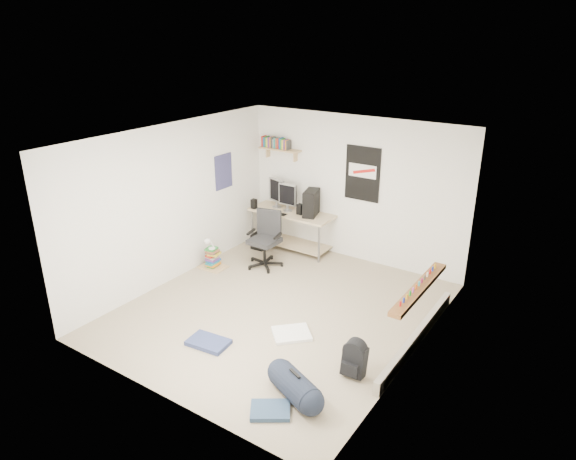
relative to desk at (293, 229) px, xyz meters
The scene contains 26 objects.
floor 2.30m from the desk, 61.75° to the right, with size 4.00×4.50×0.01m, color gray.
ceiling 3.12m from the desk, 61.75° to the right, with size 4.00×4.50×0.01m, color white.
back_wall 1.42m from the desk, 13.35° to the left, with size 4.00×0.01×2.50m, color silver.
left_wall 2.38m from the desk, 114.95° to the right, with size 0.01×4.50×2.50m, color silver.
right_wall 3.78m from the desk, 33.00° to the right, with size 0.01×4.50×2.50m, color silver.
desk is the anchor object (origin of this frame).
monitor_left 0.66m from the desk, behind, with size 0.39×0.10×0.43m, color #98989D.
monitor_right 0.55m from the desk, 144.37° to the right, with size 0.36×0.09×0.39m, color #A9A8AD.
pc_tower 0.69m from the desk, ahead, with size 0.21×0.44×0.46m, color black.
keyboard 0.48m from the desk, 120.87° to the right, with size 0.36×0.13×0.02m, color black.
speaker_left 0.85m from the desk, 158.10° to the right, with size 0.09×0.09×0.18m, color black.
speaker_right 0.49m from the desk, 20.33° to the right, with size 0.10×0.10×0.20m, color black.
office_chair 0.93m from the desk, 88.40° to the right, with size 0.63×0.63×0.97m, color #232325.
wall_shelf 1.47m from the desk, 159.55° to the left, with size 0.80×0.22×0.24m, color tan.
poster_back_wall 1.72m from the desk, 10.64° to the left, with size 0.62×0.03×0.92m, color black.
poster_left_wall 1.66m from the desk, 138.69° to the right, with size 0.02×0.42×0.60m, color navy.
window 3.64m from the desk, 29.34° to the right, with size 0.10×1.50×1.26m, color brown.
baseboard_heater 3.48m from the desk, 29.30° to the right, with size 0.08×2.50×0.18m, color #B7B2A8.
backpack 3.82m from the desk, 45.94° to the right, with size 0.27×0.22×0.36m, color black.
duffel_bag 4.16m from the desk, 56.46° to the right, with size 0.31×0.31×0.60m, color black.
tshirt 2.93m from the desk, 57.11° to the right, with size 0.49×0.41×0.04m, color silver.
jeans_a 3.34m from the desk, 75.92° to the right, with size 0.53×0.34×0.06m, color navy.
jeans_b 4.40m from the desk, 59.91° to the right, with size 0.42×0.31×0.05m, color navy.
book_stack 1.62m from the desk, 114.87° to the right, with size 0.40×0.33×0.27m, color brown.
desk_lamp 1.62m from the desk, 113.93° to the right, with size 0.11×0.18×0.18m, color white.
subwoofer 0.66m from the desk, 144.50° to the right, with size 0.25×0.25×0.28m, color black.
Camera 1 is at (3.70, -5.32, 3.81)m, focal length 32.00 mm.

